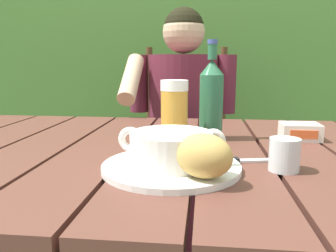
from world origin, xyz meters
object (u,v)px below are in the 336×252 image
Objects in this scene: bread_roll at (204,156)px; beer_bottle at (211,98)px; soup_bowl at (171,147)px; beer_glass at (174,113)px; chair_near_diner at (184,152)px; water_glass_small at (284,155)px; butter_tub at (300,132)px; table_knife at (237,160)px; serving_plate at (171,167)px; person_eating at (181,117)px.

bread_roll is 0.37m from beer_bottle.
soup_bowl is 1.27× the size of beer_glass.
bread_roll is at bearing -84.87° from chair_near_diner.
bread_roll reaches higher than water_glass_small.
bread_roll is 0.76× the size of beer_glass.
water_glass_small is 0.31m from butter_tub.
beer_glass is (-0.08, 0.29, 0.03)m from bread_roll.
soup_bowl is at bearing -154.62° from table_knife.
serving_plate is at bearing -137.36° from butter_tub.
beer_bottle is 4.14× the size of water_glass_small.
butter_tub is (0.26, 0.38, -0.03)m from bread_roll.
beer_glass is 0.23m from table_knife.
beer_bottle reaches higher than soup_bowl.
person_eating is 0.67m from beer_glass.
table_knife is at bearing 25.38° from soup_bowl.
butter_tub is at bearing 42.64° from soup_bowl.
soup_bowl is 3.26× the size of water_glass_small.
beer_glass is at bearing 93.50° from serving_plate.
chair_near_diner reaches higher than water_glass_small.
bread_roll is at bearing -124.96° from butter_tub.
water_glass_small is at bearing -28.59° from table_knife.
beer_bottle reaches higher than serving_plate.
butter_tub is at bearing 51.05° from table_knife.
beer_bottle is (0.12, -0.79, 0.36)m from chair_near_diner.
chair_near_diner is 15.68× the size of water_glass_small.
butter_tub is (0.25, 0.02, -0.09)m from beer_bottle.
serving_plate is 0.32m from beer_bottle.
water_glass_small is (0.26, -1.06, 0.28)m from chair_near_diner.
person_eating is at bearing 96.39° from bread_roll.
serving_plate is 1.66× the size of beer_glass.
beer_bottle is 0.32m from water_glass_small.
beer_glass is 1.62× the size of butter_tub.
chair_near_diner is 4.82× the size of soup_bowl.
person_eating reaches higher than water_glass_small.
chair_near_diner is 0.92m from beer_glass.
water_glass_small is at bearing 4.51° from soup_bowl.
serving_plate is 0.23m from water_glass_small.
butter_tub is (0.33, 0.30, 0.02)m from serving_plate.
beer_bottle is at bearing 117.50° from water_glass_small.
chair_near_diner is 1.10m from serving_plate.
butter_tub is at bearing 55.04° from bread_roll.
soup_bowl is 0.16m from table_knife.
person_eating is 0.87m from serving_plate.
serving_plate is at bearing -87.28° from person_eating.
chair_near_diner reaches higher than beer_bottle.
beer_glass is 1.05× the size of table_knife.
beer_glass reaches higher than butter_tub.
person_eating reaches higher than table_knife.
soup_bowl is at bearing -106.01° from beer_bottle.
beer_glass is (-0.01, 0.21, 0.04)m from soup_bowl.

